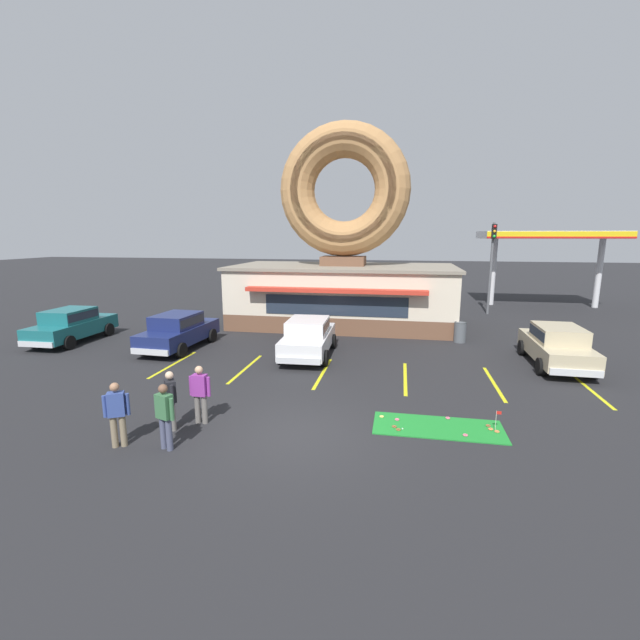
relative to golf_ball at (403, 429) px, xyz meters
name	(u,v)px	position (x,y,z in m)	size (l,w,h in m)	color
ground_plane	(298,434)	(-2.64, -0.71, -0.05)	(160.00, 160.00, 0.00)	#232326
donut_shop_building	(343,259)	(-3.36, 13.24, 3.69)	(12.30, 6.75, 10.96)	brown
putting_mat	(438,427)	(0.92, 0.34, -0.04)	(3.38, 1.40, 0.03)	#1E842D
mini_donut_near_left	(465,435)	(1.56, -0.07, 0.00)	(0.13, 0.13, 0.04)	#D8667F
mini_donut_near_right	(398,430)	(-0.11, -0.06, 0.00)	(0.13, 0.13, 0.04)	brown
mini_donut_mid_left	(448,418)	(1.23, 0.92, 0.00)	(0.13, 0.13, 0.04)	#D8667F
mini_donut_mid_centre	(497,431)	(2.39, 0.30, 0.00)	(0.13, 0.13, 0.04)	#D17F47
mini_donut_mid_right	(397,419)	(-0.15, 0.56, 0.00)	(0.13, 0.13, 0.04)	#D8667F
mini_donut_far_left	(488,426)	(2.24, 0.62, 0.00)	(0.13, 0.13, 0.04)	brown
mini_donut_far_centre	(382,416)	(-0.57, 0.68, 0.00)	(0.13, 0.13, 0.04)	#E5C666
mini_donut_far_right	(394,427)	(-0.21, 0.10, 0.00)	(0.13, 0.13, 0.04)	brown
mini_donut_extra	(491,429)	(2.26, 0.42, 0.00)	(0.13, 0.13, 0.04)	#D17F47
golf_ball	(403,429)	(0.00, 0.00, 0.00)	(0.04, 0.04, 0.04)	white
putting_flag_pin	(498,416)	(2.39, 0.37, 0.39)	(0.13, 0.01, 0.55)	silver
car_teal	(72,324)	(-15.50, 6.76, 0.82)	(2.05, 4.59, 1.60)	#196066
car_champagne	(557,344)	(5.84, 6.83, 0.82)	(2.05, 4.60, 1.60)	#BCAD89
car_white	(308,336)	(-3.91, 6.44, 0.82)	(2.11, 4.62, 1.60)	silver
car_navy	(178,330)	(-9.87, 6.56, 0.82)	(2.12, 4.62, 1.60)	navy
pedestrian_blue_sweater_man	(200,392)	(-5.36, -0.53, 0.84)	(0.60, 0.24, 1.61)	slate
pedestrian_hooded_kid	(171,398)	(-5.94, -1.01, 0.82)	(0.42, 0.49, 1.58)	slate
pedestrian_leather_jacket_man	(117,412)	(-6.71, -2.12, 0.84)	(0.54, 0.39, 1.61)	#7F7056
pedestrian_clipboard_woman	(165,414)	(-5.51, -2.04, 0.84)	(0.57, 0.35, 1.62)	#474C66
trash_bin	(460,332)	(2.69, 10.12, 0.45)	(0.57, 0.57, 0.97)	#51565B
traffic_light_pole	(492,256)	(5.43, 18.16, 3.66)	(0.28, 0.47, 5.80)	#595B60
gas_station_canopy	(548,238)	(9.90, 22.32, 4.81)	(9.00, 4.46, 5.30)	silver
parking_stripe_far_left	(174,364)	(-8.90, 4.29, -0.05)	(0.12, 3.60, 0.01)	yellow
parking_stripe_left	(246,368)	(-5.90, 4.29, -0.05)	(0.12, 3.60, 0.01)	yellow
parking_stripe_mid_left	(323,373)	(-2.90, 4.29, -0.05)	(0.12, 3.60, 0.01)	yellow
parking_stripe_centre	(405,378)	(0.10, 4.29, -0.05)	(0.12, 3.60, 0.01)	yellow
parking_stripe_mid_right	(494,383)	(3.10, 4.29, -0.05)	(0.12, 3.60, 0.01)	yellow
parking_stripe_right	(589,389)	(6.10, 4.29, -0.05)	(0.12, 3.60, 0.01)	yellow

